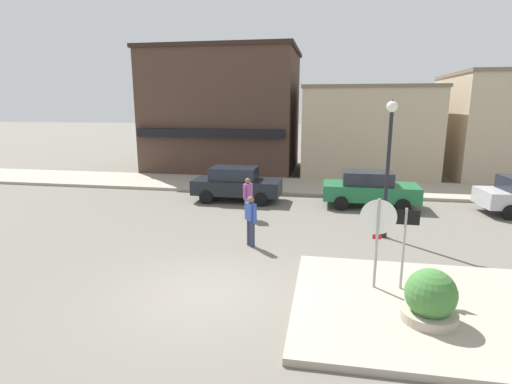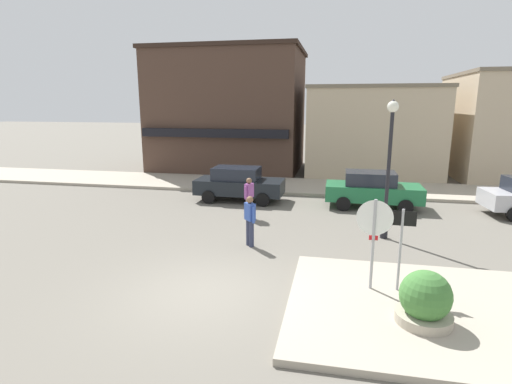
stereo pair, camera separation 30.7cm
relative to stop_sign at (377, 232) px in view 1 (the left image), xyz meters
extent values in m
plane|color=#6B665B|center=(-3.87, -0.75, -1.52)|extent=(160.00, 160.00, 0.00)
cube|color=#A89E8C|center=(1.38, -0.71, -1.44)|extent=(6.40, 4.80, 0.15)
cube|color=#A89E8C|center=(-3.87, 11.92, -1.44)|extent=(80.00, 4.00, 0.15)
cylinder|color=#9E9EA3|center=(0.00, -0.01, -0.37)|extent=(0.07, 0.07, 2.30)
cylinder|color=red|center=(0.00, 0.01, 0.35)|extent=(0.76, 0.04, 0.76)
cylinder|color=white|center=(0.00, 0.00, 0.35)|extent=(0.82, 0.04, 0.82)
cube|color=red|center=(0.00, 0.01, -0.13)|extent=(0.20, 0.02, 0.11)
cylinder|color=#9E9EA3|center=(0.61, 0.03, -0.47)|extent=(0.06, 0.06, 2.10)
cube|color=black|center=(0.61, 0.04, 0.36)|extent=(0.60, 0.03, 0.34)
cube|color=white|center=(0.61, 0.05, 0.36)|extent=(0.54, 0.03, 0.29)
cube|color=black|center=(0.61, 0.05, 0.36)|extent=(0.34, 0.02, 0.08)
cylinder|color=#ADA38E|center=(0.92, -1.35, -1.34)|extent=(1.10, 1.10, 0.35)
sphere|color=#427A38|center=(0.92, -1.35, -0.79)|extent=(1.00, 1.00, 1.00)
cylinder|color=black|center=(0.75, 4.27, 0.58)|extent=(0.12, 0.12, 4.20)
cylinder|color=black|center=(0.75, 4.27, -1.40)|extent=(0.24, 0.24, 0.24)
sphere|color=white|center=(0.75, 4.27, 2.79)|extent=(0.36, 0.36, 0.36)
cone|color=black|center=(0.75, 4.27, 2.94)|extent=(0.32, 0.32, 0.18)
cube|color=black|center=(-5.24, 8.44, -0.85)|extent=(4.02, 1.74, 0.66)
cube|color=#1E232D|center=(-5.39, 8.44, -0.24)|extent=(2.09, 1.41, 0.56)
cylinder|color=black|center=(-3.99, 9.28, -1.22)|extent=(0.60, 0.19, 0.60)
cylinder|color=black|center=(-4.01, 7.58, -1.22)|extent=(0.60, 0.19, 0.60)
cylinder|color=black|center=(-6.47, 9.30, -1.22)|extent=(0.60, 0.19, 0.60)
cylinder|color=black|center=(-6.49, 7.60, -1.22)|extent=(0.60, 0.19, 0.60)
cube|color=#1E6B3D|center=(0.69, 8.38, -0.85)|extent=(4.00, 1.70, 0.66)
cube|color=#1E232D|center=(0.54, 8.38, -0.24)|extent=(2.08, 1.40, 0.56)
cylinder|color=black|center=(1.93, 9.23, -1.22)|extent=(0.60, 0.18, 0.60)
cylinder|color=black|center=(1.92, 7.53, -1.22)|extent=(0.60, 0.18, 0.60)
cylinder|color=black|center=(-0.55, 9.23, -1.22)|extent=(0.60, 0.18, 0.60)
cylinder|color=black|center=(-0.56, 7.53, -1.22)|extent=(0.60, 0.18, 0.60)
cylinder|color=black|center=(5.67, 8.92, -1.22)|extent=(0.61, 0.24, 0.60)
cylinder|color=black|center=(5.83, 7.23, -1.22)|extent=(0.61, 0.24, 0.60)
cylinder|color=#2D334C|center=(-3.42, 2.56, -1.09)|extent=(0.16, 0.16, 0.85)
cylinder|color=#2D334C|center=(-3.54, 2.69, -1.09)|extent=(0.16, 0.16, 0.85)
cube|color=#3351A8|center=(-3.48, 2.63, -0.40)|extent=(0.40, 0.42, 0.54)
sphere|color=brown|center=(-3.48, 2.63, -0.02)|extent=(0.22, 0.22, 0.22)
cylinder|color=#3351A8|center=(-3.33, 2.45, -0.45)|extent=(0.13, 0.13, 0.52)
cylinder|color=#3351A8|center=(-3.63, 2.80, -0.45)|extent=(0.13, 0.13, 0.52)
cylinder|color=gray|center=(-4.15, 5.74, -1.09)|extent=(0.16, 0.16, 0.85)
cylinder|color=gray|center=(-4.22, 5.57, -1.09)|extent=(0.16, 0.16, 0.85)
cube|color=#994C99|center=(-4.18, 5.66, -0.40)|extent=(0.34, 0.42, 0.54)
sphere|color=brown|center=(-4.18, 5.66, -0.02)|extent=(0.22, 0.22, 0.22)
cylinder|color=#994C99|center=(-4.10, 5.87, -0.45)|extent=(0.12, 0.12, 0.52)
cylinder|color=#994C99|center=(-4.27, 5.44, -0.45)|extent=(0.12, 0.12, 0.52)
cube|color=#473328|center=(-8.14, 17.49, 2.30)|extent=(9.45, 7.14, 7.63)
cube|color=black|center=(-8.14, 13.77, 1.18)|extent=(8.98, 0.40, 0.50)
cube|color=#2E211A|center=(-8.14, 17.49, 6.24)|extent=(9.74, 7.35, 0.24)
cube|color=tan|center=(1.16, 16.94, 1.11)|extent=(7.75, 6.08, 5.25)
cube|color=#716452|center=(1.16, 16.94, 3.84)|extent=(7.90, 6.20, 0.20)
cube|color=tan|center=(8.77, 17.68, 1.49)|extent=(5.50, 7.71, 6.02)
cube|color=#716452|center=(8.77, 17.68, 4.60)|extent=(5.61, 7.86, 0.20)
camera|label=1|loc=(-1.20, -9.12, 2.88)|focal=28.00mm
camera|label=2|loc=(-0.90, -9.06, 2.88)|focal=28.00mm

